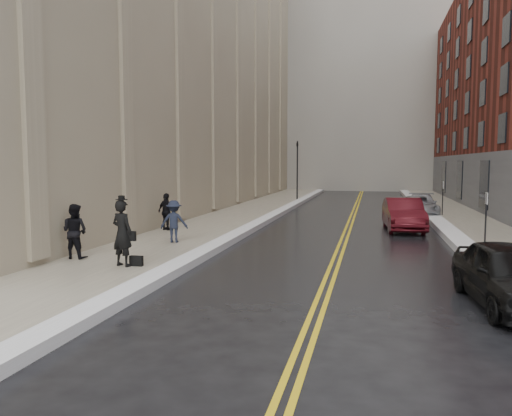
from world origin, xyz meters
The scene contains 20 objects.
ground centered at (0.00, 0.00, 0.00)m, with size 160.00×160.00×0.00m, color black.
sidewalk_left centered at (-4.50, 16.00, 0.07)m, with size 4.00×64.00×0.15m, color gray.
sidewalk_right centered at (9.00, 16.00, 0.07)m, with size 3.00×64.00×0.15m, color gray.
lane_stripe_a centered at (2.38, 16.00, 0.00)m, with size 0.12×64.00×0.01m, color gold.
lane_stripe_b centered at (2.62, 16.00, 0.00)m, with size 0.12×64.00×0.01m, color gold.
snow_ridge_left centered at (-2.20, 16.00, 0.13)m, with size 0.70×60.80×0.26m, color white.
snow_ridge_right centered at (7.15, 16.00, 0.15)m, with size 0.85×60.80×0.30m, color white.
tower_far_right centered at (14.00, 66.00, 22.00)m, with size 22.00×18.00×44.00m, color slate.
tower_far_left centered at (-12.00, 72.00, 30.00)m, with size 22.00×18.00×60.00m, color slate.
traffic_signal centered at (-2.60, 30.00, 3.08)m, with size 0.18×0.15×5.20m.
parking_sign_near centered at (7.90, 8.00, 1.36)m, with size 0.06×0.35×2.23m.
parking_sign_far centered at (7.90, 20.00, 1.36)m, with size 0.06×0.35×2.23m.
car_black centered at (6.80, 0.01, 0.76)m, with size 1.79×4.44×1.51m, color black.
car_maroon centered at (5.20, 13.28, 0.80)m, with size 1.69×4.85×1.60m, color #3F0B11.
car_silver_near centered at (6.71, 20.82, 0.68)m, with size 1.90×4.68×1.36m, color #AAACB2.
car_silver_far centered at (6.45, 19.93, 0.65)m, with size 2.14×4.65×1.29m, color #9FA3A7.
pedestrian_main centered at (-3.84, 1.53, 1.18)m, with size 0.75×0.49×2.06m, color black.
pedestrian_a centered at (-6.01, 2.33, 1.07)m, with size 0.89×0.69×1.83m, color black.
pedestrian_b centered at (-4.09, 6.26, 1.00)m, with size 1.10×0.63×1.70m, color #1A2030.
pedestrian_c centered at (-5.86, 9.63, 1.03)m, with size 1.03×0.43×1.76m, color black.
Camera 1 is at (3.64, -12.38, 3.34)m, focal length 35.00 mm.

